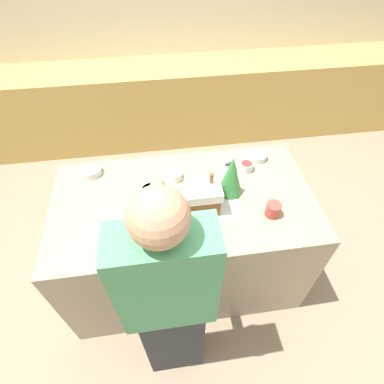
# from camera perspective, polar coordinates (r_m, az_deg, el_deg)

# --- Properties ---
(ground_plane) EXTENTS (12.00, 12.00, 0.00)m
(ground_plane) POSITION_cam_1_polar(r_m,az_deg,el_deg) (2.69, -1.20, -14.60)
(ground_plane) COLOR gray
(wall_back) EXTENTS (8.00, 0.05, 2.60)m
(wall_back) POSITION_cam_1_polar(r_m,az_deg,el_deg) (3.71, -6.75, 30.13)
(wall_back) COLOR beige
(wall_back) RESTS_ON ground_plane
(back_cabinet_block) EXTENTS (6.00, 0.60, 0.92)m
(back_cabinet_block) POSITION_cam_1_polar(r_m,az_deg,el_deg) (3.75, -5.28, 16.33)
(back_cabinet_block) COLOR tan
(back_cabinet_block) RESTS_ON ground_plane
(kitchen_island) EXTENTS (1.69, 0.91, 0.93)m
(kitchen_island) POSITION_cam_1_polar(r_m,az_deg,el_deg) (2.29, -1.38, -9.10)
(kitchen_island) COLOR gray
(kitchen_island) RESTS_ON ground_plane
(baking_tray) EXTENTS (0.45, 0.29, 0.01)m
(baking_tray) POSITION_cam_1_polar(r_m,az_deg,el_deg) (1.87, 2.04, -2.94)
(baking_tray) COLOR silver
(baking_tray) RESTS_ON kitchen_island
(gingerbread_house) EXTENTS (0.21, 0.17, 0.25)m
(gingerbread_house) POSITION_cam_1_polar(r_m,az_deg,el_deg) (1.80, 2.14, -0.87)
(gingerbread_house) COLOR brown
(gingerbread_house) RESTS_ON baking_tray
(decorative_tree) EXTENTS (0.16, 0.16, 0.29)m
(decorative_tree) POSITION_cam_1_polar(r_m,az_deg,el_deg) (1.88, 7.52, 3.06)
(decorative_tree) COLOR #33843D
(decorative_tree) RESTS_ON kitchen_island
(candy_bowl_near_tray_right) EXTENTS (0.13, 0.13, 0.04)m
(candy_bowl_near_tray_right) POSITION_cam_1_polar(r_m,az_deg,el_deg) (2.25, 12.41, 6.78)
(candy_bowl_near_tray_right) COLOR silver
(candy_bowl_near_tray_right) RESTS_ON kitchen_island
(candy_bowl_behind_tray) EXTENTS (0.13, 0.13, 0.05)m
(candy_bowl_behind_tray) POSITION_cam_1_polar(r_m,az_deg,el_deg) (2.19, -18.57, 3.86)
(candy_bowl_behind_tray) COLOR silver
(candy_bowl_behind_tray) RESTS_ON kitchen_island
(candy_bowl_front_corner) EXTENTS (0.09, 0.09, 0.05)m
(candy_bowl_front_corner) POSITION_cam_1_polar(r_m,az_deg,el_deg) (2.04, -3.16, 3.16)
(candy_bowl_front_corner) COLOR white
(candy_bowl_front_corner) RESTS_ON kitchen_island
(candy_bowl_near_tray_left) EXTENTS (0.14, 0.14, 0.05)m
(candy_bowl_near_tray_left) POSITION_cam_1_polar(r_m,az_deg,el_deg) (1.95, -7.91, 0.15)
(candy_bowl_near_tray_left) COLOR silver
(candy_bowl_near_tray_left) RESTS_ON kitchen_island
(candy_bowl_far_left) EXTENTS (0.09, 0.09, 0.05)m
(candy_bowl_far_left) POSITION_cam_1_polar(r_m,az_deg,el_deg) (2.14, 10.32, 4.89)
(candy_bowl_far_left) COLOR silver
(candy_bowl_far_left) RESTS_ON kitchen_island
(candy_bowl_far_right) EXTENTS (0.09, 0.09, 0.04)m
(candy_bowl_far_right) POSITION_cam_1_polar(r_m,az_deg,el_deg) (2.12, 7.07, 4.75)
(candy_bowl_far_right) COLOR silver
(candy_bowl_far_right) RESTS_ON kitchen_island
(mug) EXTENTS (0.09, 0.09, 0.09)m
(mug) POSITION_cam_1_polar(r_m,az_deg,el_deg) (1.87, 15.19, -3.25)
(mug) COLOR #B24238
(mug) RESTS_ON kitchen_island
(person) EXTENTS (0.44, 0.56, 1.69)m
(person) POSITION_cam_1_polar(r_m,az_deg,el_deg) (1.62, -4.24, -20.35)
(person) COLOR #333338
(person) RESTS_ON ground_plane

